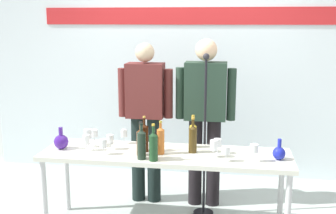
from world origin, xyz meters
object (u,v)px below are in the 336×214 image
at_px(decanter_blue_left, 61,141).
at_px(wine_bottle_4, 141,141).
at_px(wine_bottle_2, 161,140).
at_px(wine_bottle_3, 193,138).
at_px(wine_bottle_0, 193,134).
at_px(wine_glass_left_1, 86,140).
at_px(wine_glass_right_0, 226,151).
at_px(wine_glass_left_4, 124,134).
at_px(presenter_left, 146,114).
at_px(wine_glass_right_2, 218,143).
at_px(wine_bottle_1, 144,137).
at_px(wine_bottle_5, 153,146).
at_px(wine_glass_left_5, 103,144).
at_px(wine_glass_right_1, 214,146).
at_px(wine_glass_left_3, 110,139).
at_px(display_table, 165,159).
at_px(wine_glass_right_3, 254,149).
at_px(wine_bottle_6, 142,143).
at_px(wine_glass_left_2, 88,134).
at_px(presenter_right, 205,112).
at_px(microphone_stand, 204,162).
at_px(decanter_blue_right, 279,153).

bearing_deg(decanter_blue_left, wine_bottle_4, -4.80).
distance_m(wine_bottle_2, wine_bottle_3, 0.29).
height_order(wine_bottle_0, wine_glass_left_1, wine_bottle_0).
bearing_deg(decanter_blue_left, wine_glass_left_1, -3.53).
bearing_deg(wine_glass_right_0, wine_glass_left_4, 159.04).
distance_m(presenter_left, wine_glass_right_2, 0.97).
distance_m(wine_bottle_1, wine_glass_right_0, 0.75).
xyz_separation_m(wine_bottle_4, wine_bottle_5, (0.14, -0.13, 0.00)).
bearing_deg(wine_bottle_4, wine_glass_left_5, -173.73).
xyz_separation_m(presenter_left, wine_bottle_1, (0.12, -0.61, -0.07)).
relative_size(wine_bottle_3, wine_bottle_4, 1.07).
xyz_separation_m(wine_glass_left_4, wine_glass_right_1, (0.87, -0.28, 0.01)).
bearing_deg(presenter_left, wine_glass_right_2, -36.93).
relative_size(wine_bottle_5, wine_glass_left_3, 2.28).
bearing_deg(decanter_blue_left, wine_glass_right_2, 3.03).
bearing_deg(wine_glass_left_5, decanter_blue_left, 167.00).
bearing_deg(wine_bottle_5, wine_glass_left_4, 129.80).
xyz_separation_m(presenter_left, wine_glass_left_5, (-0.22, -0.75, -0.11)).
bearing_deg(wine_glass_right_2, wine_glass_right_1, -106.04).
height_order(wine_glass_right_1, wine_glass_right_2, wine_glass_right_1).
distance_m(wine_bottle_0, wine_glass_left_5, 0.83).
xyz_separation_m(wine_bottle_0, wine_bottle_3, (0.01, -0.15, 0.01)).
xyz_separation_m(display_table, wine_glass_right_3, (0.77, -0.13, 0.18)).
relative_size(display_table, wine_bottle_0, 7.26).
bearing_deg(display_table, wine_bottle_6, -129.98).
relative_size(wine_bottle_1, wine_glass_right_2, 2.36).
distance_m(wine_bottle_1, wine_bottle_5, 0.27).
height_order(wine_bottle_3, wine_glass_left_5, wine_bottle_3).
height_order(presenter_left, wine_glass_right_1, presenter_left).
bearing_deg(wine_glass_right_2, wine_glass_left_2, 178.97).
bearing_deg(decanter_blue_left, wine_glass_right_1, -0.89).
distance_m(wine_glass_right_0, wine_glass_right_1, 0.14).
bearing_deg(wine_glass_right_1, decanter_blue_left, 179.11).
xyz_separation_m(presenter_right, wine_bottle_6, (-0.48, -0.82, -0.11)).
bearing_deg(wine_glass_right_1, microphone_stand, 104.16).
relative_size(wine_glass_left_3, wine_glass_left_5, 0.99).
bearing_deg(presenter_left, wine_glass_left_1, -121.33).
height_order(wine_bottle_4, wine_glass_left_2, wine_bottle_4).
height_order(wine_bottle_6, wine_glass_left_4, wine_bottle_6).
height_order(wine_bottle_1, wine_glass_right_0, wine_bottle_1).
xyz_separation_m(presenter_right, wine_glass_right_0, (0.23, -0.77, -0.16)).
height_order(presenter_right, wine_bottle_3, presenter_right).
height_order(wine_bottle_2, wine_glass_right_3, wine_bottle_2).
distance_m(wine_bottle_4, wine_glass_left_3, 0.34).
xyz_separation_m(display_table, wine_bottle_1, (-0.19, 0.01, 0.20)).
bearing_deg(presenter_left, display_table, -63.33).
distance_m(decanter_blue_right, wine_bottle_1, 1.18).
bearing_deg(wine_glass_right_0, wine_bottle_6, -176.15).
height_order(wine_bottle_4, wine_bottle_6, wine_bottle_6).
xyz_separation_m(wine_bottle_6, wine_glass_right_2, (0.63, 0.24, -0.04)).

